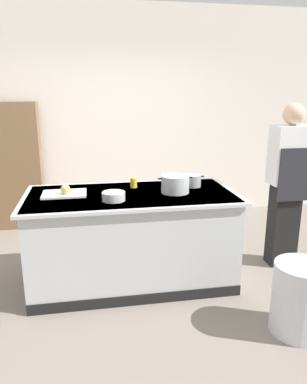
% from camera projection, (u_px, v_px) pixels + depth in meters
% --- Properties ---
extents(ground_plane, '(10.00, 10.00, 0.00)m').
position_uv_depth(ground_plane, '(132.00, 280.00, 3.68)').
color(ground_plane, slate).
extents(back_wall, '(6.40, 0.12, 3.00)m').
position_uv_depth(back_wall, '(113.00, 115.00, 5.27)').
color(back_wall, silver).
rests_on(back_wall, ground_plane).
extents(counter_island, '(1.98, 0.98, 0.90)m').
position_uv_depth(counter_island, '(132.00, 237.00, 3.55)').
color(counter_island, '#B7BABF').
rests_on(counter_island, ground_plane).
extents(cutting_board, '(0.40, 0.28, 0.02)m').
position_uv_depth(cutting_board, '(64.00, 194.00, 3.40)').
color(cutting_board, silver).
rests_on(cutting_board, counter_island).
extents(onion, '(0.09, 0.09, 0.09)m').
position_uv_depth(onion, '(65.00, 189.00, 3.34)').
color(onion, tan).
rests_on(onion, cutting_board).
extents(stock_pot, '(0.33, 0.26, 0.16)m').
position_uv_depth(stock_pot, '(175.00, 184.00, 3.46)').
color(stock_pot, '#B7BABF').
rests_on(stock_pot, counter_island).
extents(sauce_pan, '(0.24, 0.17, 0.12)m').
position_uv_depth(sauce_pan, '(192.00, 181.00, 3.68)').
color(sauce_pan, '#99999E').
rests_on(sauce_pan, counter_island).
extents(mixing_bowl, '(0.20, 0.20, 0.08)m').
position_uv_depth(mixing_bowl, '(114.00, 196.00, 3.21)').
color(mixing_bowl, '#B7BABF').
rests_on(mixing_bowl, counter_island).
extents(juice_cup, '(0.07, 0.07, 0.10)m').
position_uv_depth(juice_cup, '(134.00, 183.00, 3.64)').
color(juice_cup, yellow).
rests_on(juice_cup, counter_island).
extents(trash_bin, '(0.43, 0.43, 0.57)m').
position_uv_depth(trash_bin, '(300.00, 299.00, 2.82)').
color(trash_bin, silver).
rests_on(trash_bin, ground_plane).
extents(person_chef, '(0.38, 0.25, 1.72)m').
position_uv_depth(person_chef, '(287.00, 182.00, 3.80)').
color(person_chef, black).
rests_on(person_chef, ground_plane).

